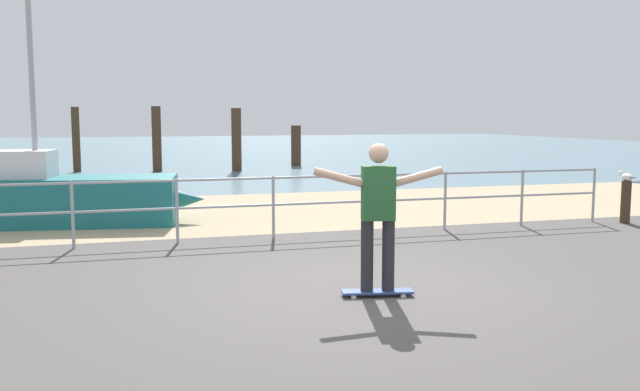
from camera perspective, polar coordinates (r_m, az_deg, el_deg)
name	(u,v)px	position (r m, az deg, el deg)	size (l,w,h in m)	color
ground_plane	(404,315)	(7.17, 6.96, -9.87)	(24.00, 10.00, 0.04)	#514C49
beach_strip	(254,211)	(14.70, -5.52, -1.31)	(24.00, 6.00, 0.04)	tan
sea_surface	(165,149)	(42.44, -12.77, 3.77)	(72.00, 50.00, 0.04)	slate
railing_fence	(273,198)	(11.24, -3.91, -0.17)	(12.49, 0.05, 1.05)	#9EA0A5
sailboat	(63,197)	(13.56, -20.58, -0.14)	(5.06, 2.07, 5.56)	#19666B
skateboard	(377,292)	(7.78, 4.79, -7.99)	(0.82, 0.35, 0.08)	#334C8C
skateboarder	(378,208)	(7.60, 4.86, -1.05)	(1.44, 0.37, 1.65)	#26262B
bollard_short	(626,203)	(14.09, 24.08, -0.54)	(0.18, 0.18, 0.82)	#422D1E
seagull	(626,177)	(14.06, 24.14, 1.43)	(0.17, 0.49, 0.18)	white
groyne_post_1	(76,140)	(26.00, -19.63, 4.39)	(0.27, 0.27, 2.34)	#422D1E
groyne_post_2	(157,139)	(25.35, -13.43, 4.57)	(0.33, 0.33, 2.36)	#422D1E
groyne_post_3	(236,140)	(24.97, -6.97, 4.60)	(0.35, 0.35, 2.29)	#422D1E
groyne_post_4	(296,146)	(27.64, -2.01, 4.15)	(0.40, 0.40, 1.63)	#422D1E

